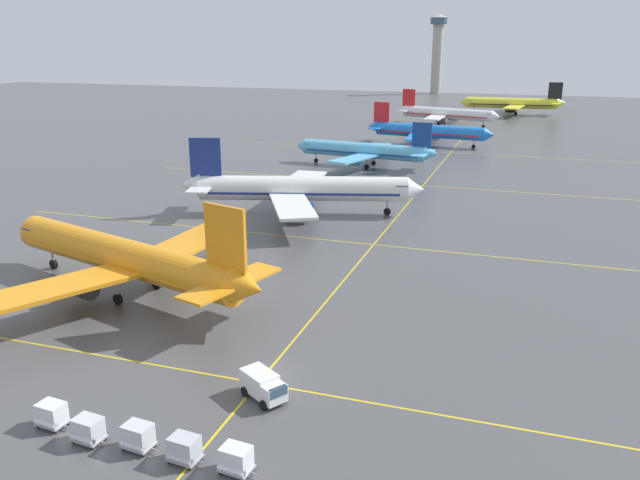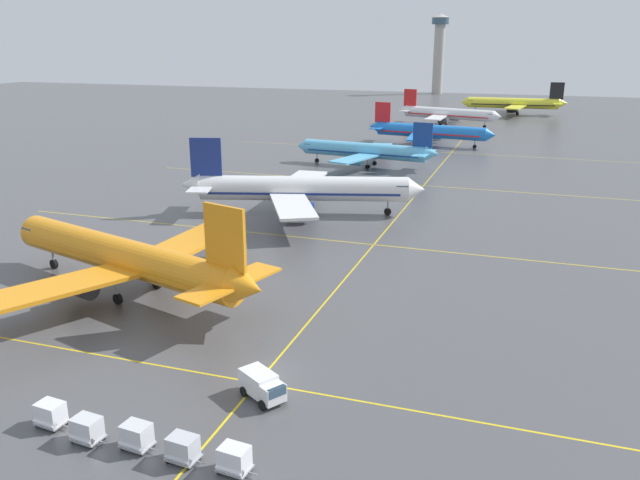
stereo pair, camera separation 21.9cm
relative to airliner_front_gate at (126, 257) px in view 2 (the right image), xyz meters
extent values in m
plane|color=#4C4C4F|center=(21.51, -11.49, -4.17)|extent=(600.00, 600.00, 0.00)
cylinder|color=orange|center=(-0.53, 0.16, 0.07)|extent=(32.89, 13.15, 3.93)
cone|color=orange|center=(-17.71, 5.23, 0.07)|extent=(3.67, 4.46, 3.86)
cone|color=orange|center=(16.95, -5.00, 0.49)|extent=(4.24, 4.52, 3.74)
cube|color=orange|center=(14.36, -4.24, 4.94)|extent=(4.87, 1.76, 6.21)
cube|color=orange|center=(15.74, -1.41, 0.49)|extent=(4.70, 6.10, 0.25)
cube|color=orange|center=(13.98, -7.37, 0.49)|extent=(4.70, 6.10, 0.25)
cube|color=orange|center=(2.95, 8.31, -0.55)|extent=(6.57, 15.90, 0.41)
cube|color=orange|center=(-2.03, -8.58, -0.55)|extent=(12.13, 16.22, 0.41)
cylinder|color=#333338|center=(0.79, 5.38, -1.89)|extent=(3.99, 3.08, 2.17)
cylinder|color=#333338|center=(-2.25, -4.95, -1.89)|extent=(3.99, 3.08, 2.17)
cube|color=#385166|center=(-15.43, 4.55, 0.64)|extent=(2.81, 4.00, 0.72)
cube|color=orange|center=(-0.53, 0.16, -0.42)|extent=(30.36, 12.44, 0.37)
cylinder|color=#99999E|center=(-13.44, 3.97, -2.46)|extent=(0.29, 0.29, 1.71)
cylinder|color=black|center=(-13.44, 3.97, -3.60)|extent=(1.22, 0.77, 1.14)
cylinder|color=#99999E|center=(2.22, 2.15, -2.46)|extent=(0.29, 0.29, 1.71)
cylinder|color=black|center=(2.22, 2.15, -3.60)|extent=(1.22, 0.77, 1.14)
cylinder|color=#99999E|center=(0.69, -3.01, -2.46)|extent=(0.29, 0.29, 1.71)
cylinder|color=black|center=(0.69, -3.01, -3.60)|extent=(1.22, 0.77, 1.14)
cylinder|color=white|center=(6.91, 37.92, 0.06)|extent=(32.80, 12.88, 3.92)
cone|color=white|center=(24.06, 42.85, 0.06)|extent=(3.64, 4.43, 3.84)
cone|color=white|center=(-10.54, 32.90, 0.47)|extent=(4.20, 4.49, 3.72)
cube|color=navy|center=(-7.96, 33.64, 4.90)|extent=(4.86, 1.72, 6.19)
cube|color=white|center=(-7.60, 30.53, 0.47)|extent=(4.65, 6.07, 0.25)
cube|color=white|center=(-9.31, 36.48, 0.47)|extent=(4.65, 6.07, 0.25)
cube|color=white|center=(8.34, 29.21, -0.56)|extent=(12.01, 16.18, 0.41)
cube|color=white|center=(3.49, 46.06, -0.56)|extent=(6.44, 15.81, 0.41)
cylinder|color=navy|center=(8.59, 32.82, -1.90)|extent=(3.97, 3.05, 2.17)
cylinder|color=navy|center=(5.62, 43.13, -1.90)|extent=(3.97, 3.05, 2.17)
cube|color=#385166|center=(21.78, 42.19, 0.62)|extent=(2.78, 3.98, 0.72)
cube|color=navy|center=(6.91, 37.92, -0.43)|extent=(30.27, 12.19, 0.37)
cylinder|color=#99999E|center=(19.79, 41.62, -2.47)|extent=(0.29, 0.29, 1.70)
cylinder|color=black|center=(19.79, 41.62, -3.60)|extent=(1.22, 0.76, 1.13)
cylinder|color=#99999E|center=(5.67, 34.77, -2.47)|extent=(0.29, 0.29, 1.70)
cylinder|color=black|center=(5.67, 34.77, -3.60)|extent=(1.22, 0.76, 1.13)
cylinder|color=#99999E|center=(4.18, 39.93, -2.47)|extent=(0.29, 0.29, 1.70)
cylinder|color=black|center=(4.18, 39.93, -3.60)|extent=(1.22, 0.76, 1.13)
cylinder|color=#5BB7E5|center=(5.57, 80.14, -0.60)|extent=(28.11, 6.21, 3.32)
cone|color=#5BB7E5|center=(-9.44, 81.71, -0.60)|extent=(2.59, 3.47, 3.25)
cone|color=#5BB7E5|center=(20.84, 78.54, -0.25)|extent=(3.11, 3.42, 3.15)
cube|color=navy|center=(18.59, 78.77, 3.51)|extent=(4.20, 0.75, 5.23)
cube|color=#5BB7E5|center=(19.29, 81.33, -0.25)|extent=(3.25, 4.80, 0.21)
cube|color=#5BB7E5|center=(18.75, 76.13, -0.25)|extent=(3.25, 4.80, 0.21)
cube|color=#5BB7E5|center=(7.21, 87.42, -1.12)|extent=(5.88, 13.49, 0.35)
cube|color=#5BB7E5|center=(5.66, 72.67, -1.12)|extent=(8.36, 13.85, 0.35)
cylinder|color=#5BB7E5|center=(5.87, 84.67, -2.25)|extent=(3.14, 2.13, 1.83)
cylinder|color=#5BB7E5|center=(4.92, 75.65, -2.25)|extent=(3.14, 2.13, 1.83)
cube|color=#385166|center=(-7.44, 81.51, -0.12)|extent=(1.88, 3.20, 0.61)
cube|color=navy|center=(5.57, 80.14, -1.01)|extent=(25.89, 6.01, 0.31)
cylinder|color=#99999E|center=(-5.71, 81.32, -2.73)|extent=(0.24, 0.24, 1.44)
cylinder|color=black|center=(-5.71, 81.32, -3.69)|extent=(1.00, 0.49, 0.96)
cylinder|color=#99999E|center=(7.54, 82.21, -2.73)|extent=(0.24, 0.24, 1.44)
cylinder|color=black|center=(7.54, 82.21, -3.69)|extent=(1.00, 0.49, 0.96)
cylinder|color=#99999E|center=(7.07, 77.70, -2.73)|extent=(0.24, 0.24, 1.44)
cylinder|color=black|center=(7.07, 77.70, -3.69)|extent=(1.00, 0.49, 0.96)
cylinder|color=blue|center=(14.63, 114.27, -0.47)|extent=(29.13, 7.08, 3.44)
cone|color=blue|center=(30.14, 112.28, -0.47)|extent=(2.76, 3.64, 3.37)
cone|color=blue|center=(-1.15, 116.29, -0.10)|extent=(3.28, 3.60, 3.26)
cube|color=red|center=(1.18, 115.99, 3.78)|extent=(4.35, 0.87, 5.42)
cube|color=blue|center=(0.38, 113.36, -0.10)|extent=(3.47, 5.03, 0.22)
cube|color=blue|center=(1.07, 118.74, -0.10)|extent=(3.47, 5.03, 0.22)
cube|color=blue|center=(12.75, 106.76, -1.01)|extent=(5.80, 13.90, 0.36)
cube|color=blue|center=(14.71, 122.00, -1.01)|extent=(8.92, 14.35, 0.36)
cylinder|color=blue|center=(14.21, 109.58, -2.18)|extent=(3.29, 2.27, 1.90)
cylinder|color=blue|center=(15.40, 118.91, -2.18)|extent=(3.29, 2.27, 1.90)
cube|color=#385166|center=(28.08, 112.55, 0.03)|extent=(2.02, 3.34, 0.63)
cube|color=red|center=(14.63, 114.27, -0.90)|extent=(26.84, 6.82, 0.33)
cylinder|color=#99999E|center=(26.28, 112.77, -2.68)|extent=(0.25, 0.25, 1.49)
cylinder|color=black|center=(26.28, 112.77, -3.67)|extent=(1.04, 0.53, 0.99)
cylinder|color=#99999E|center=(12.53, 112.17, -2.68)|extent=(0.25, 0.25, 1.49)
cylinder|color=black|center=(12.53, 112.17, -3.67)|extent=(1.04, 0.53, 0.99)
cylinder|color=#99999E|center=(13.13, 116.83, -2.68)|extent=(0.25, 0.25, 1.49)
cylinder|color=black|center=(13.13, 116.83, -3.67)|extent=(1.04, 0.53, 0.99)
cylinder|color=white|center=(13.52, 156.75, -0.36)|extent=(29.68, 10.90, 3.53)
cone|color=white|center=(29.09, 152.70, -0.36)|extent=(3.21, 3.96, 3.46)
cone|color=white|center=(-2.31, 160.86, 0.01)|extent=(3.72, 4.00, 3.36)
cube|color=red|center=(0.02, 160.25, 4.01)|extent=(4.40, 1.45, 5.58)
cube|color=white|center=(-1.13, 157.67, 0.01)|extent=(4.09, 5.43, 0.22)
cube|color=white|center=(0.28, 163.07, 0.01)|extent=(4.09, 5.43, 0.22)
cube|color=white|center=(10.63, 149.33, -0.92)|extent=(5.45, 14.15, 0.37)
cube|color=white|center=(14.61, 164.63, -0.92)|extent=(10.56, 14.63, 0.37)
cylinder|color=#4C4C51|center=(12.48, 152.02, -2.13)|extent=(3.55, 2.68, 1.95)
cylinder|color=#4C4C51|center=(14.92, 161.38, -2.13)|extent=(3.55, 2.68, 1.95)
cube|color=#385166|center=(27.02, 153.24, 0.15)|extent=(2.44, 3.57, 0.65)
cube|color=red|center=(13.52, 156.75, -0.80)|extent=(27.38, 10.34, 0.33)
cylinder|color=#99999E|center=(25.22, 153.71, -2.64)|extent=(0.26, 0.26, 1.53)
cylinder|color=black|center=(25.22, 153.71, -3.66)|extent=(1.09, 0.66, 1.02)
cylinder|color=#99999E|center=(11.11, 154.87, -2.64)|extent=(0.26, 0.26, 1.53)
cylinder|color=black|center=(11.11, 154.87, -3.66)|extent=(1.09, 0.66, 1.02)
cylinder|color=#99999E|center=(12.33, 159.55, -2.64)|extent=(0.26, 0.26, 1.53)
cylinder|color=black|center=(12.33, 159.55, -3.66)|extent=(1.09, 0.66, 1.02)
cylinder|color=yellow|center=(31.32, 196.36, -0.05)|extent=(32.34, 5.65, 3.82)
cone|color=yellow|center=(13.95, 195.36, -0.05)|extent=(2.82, 3.89, 3.74)
cone|color=yellow|center=(48.98, 197.37, 0.35)|extent=(3.42, 3.81, 3.63)
cube|color=black|center=(46.37, 197.22, 4.67)|extent=(4.84, 0.64, 6.03)
cube|color=yellow|center=(46.70, 200.26, 0.35)|extent=(3.51, 5.40, 0.24)
cube|color=yellow|center=(47.05, 194.24, 0.35)|extent=(3.51, 5.40, 0.24)
cube|color=yellow|center=(31.83, 204.95, -0.65)|extent=(9.02, 15.92, 0.40)
cube|color=yellow|center=(32.81, 187.88, -0.65)|extent=(7.45, 15.70, 0.40)
cylinder|color=black|center=(30.82, 201.56, -1.96)|extent=(3.53, 2.30, 2.11)
cylinder|color=black|center=(31.42, 191.13, -1.96)|extent=(3.53, 2.30, 2.11)
cube|color=#385166|center=(16.26, 195.49, 0.50)|extent=(2.01, 3.61, 0.70)
cube|color=black|center=(31.32, 196.36, -0.53)|extent=(29.77, 5.55, 0.36)
cylinder|color=#99999E|center=(18.27, 195.61, -2.51)|extent=(0.28, 0.28, 1.66)
cylinder|color=black|center=(18.27, 195.61, -3.62)|extent=(1.13, 0.51, 1.11)
cylinder|color=#99999E|center=(33.18, 199.08, -2.51)|extent=(0.28, 0.28, 1.66)
cylinder|color=black|center=(33.18, 199.08, -3.62)|extent=(1.13, 0.51, 1.11)
cylinder|color=#99999E|center=(33.47, 193.86, -2.51)|extent=(0.28, 0.28, 1.66)
cylinder|color=black|center=(33.47, 193.86, -3.62)|extent=(1.13, 0.51, 1.11)
cube|color=yellow|center=(21.51, -13.49, -4.17)|extent=(113.06, 0.20, 0.01)
cube|color=yellow|center=(21.51, 25.80, -4.17)|extent=(113.06, 0.20, 0.01)
cube|color=yellow|center=(21.51, 65.08, -4.17)|extent=(113.06, 0.20, 0.01)
cube|color=yellow|center=(21.51, 104.37, -4.17)|extent=(113.06, 0.20, 0.01)
cube|color=yellow|center=(21.51, 45.44, -4.17)|extent=(0.20, 172.87, 0.01)
cube|color=white|center=(22.44, -15.25, -2.92)|extent=(3.55, 3.21, 1.70)
cube|color=white|center=(24.09, -16.30, -3.07)|extent=(2.06, 2.22, 1.40)
cube|color=#385166|center=(24.51, -16.57, -2.72)|extent=(1.16, 1.54, 0.70)
cylinder|color=black|center=(23.53, -17.07, -3.77)|extent=(0.83, 0.67, 0.80)
cylinder|color=black|center=(24.55, -15.47, -3.77)|extent=(0.83, 0.67, 0.80)
cylinder|color=black|center=(21.34, -15.67, -3.77)|extent=(0.83, 0.67, 0.80)
cylinder|color=black|center=(22.36, -14.07, -3.77)|extent=(0.83, 0.67, 0.80)
cube|color=#99999E|center=(9.79, -23.90, -3.87)|extent=(2.24, 1.79, 0.12)
cube|color=silver|center=(9.79, -23.90, -3.06)|extent=(2.03, 1.62, 1.50)
cube|color=silver|center=(9.73, -24.50, -3.59)|extent=(1.94, 0.74, 0.57)
cylinder|color=#99999E|center=(11.14, -24.03, -3.87)|extent=(0.70, 0.15, 0.08)
cylinder|color=black|center=(10.58, -24.60, -4.05)|extent=(0.25, 0.12, 0.24)
cylinder|color=black|center=(10.70, -23.37, -4.05)|extent=(0.25, 0.12, 0.24)
cylinder|color=black|center=(8.89, -24.44, -4.05)|extent=(0.25, 0.12, 0.24)
cylinder|color=black|center=(9.00, -23.20, -4.05)|extent=(0.25, 0.12, 0.24)
cube|color=#99999E|center=(13.54, -24.67, -3.87)|extent=(2.24, 1.79, 0.12)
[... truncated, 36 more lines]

